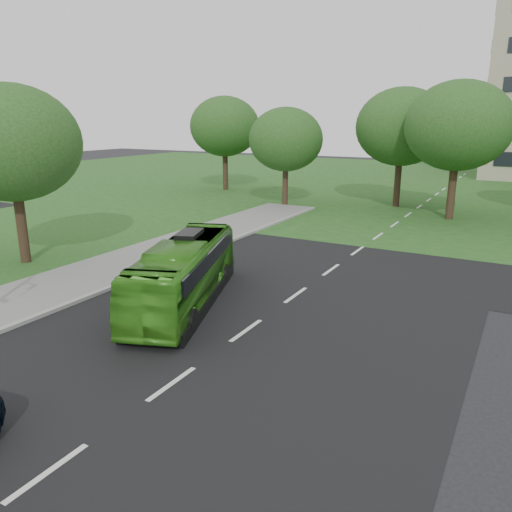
% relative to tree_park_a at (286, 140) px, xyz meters
% --- Properties ---
extents(ground, '(160.00, 160.00, 0.00)m').
position_rel_tree_park_a_xyz_m(ground, '(9.76, -25.17, -5.31)').
color(ground, black).
rests_on(ground, ground).
extents(street_surfaces, '(120.00, 120.00, 0.15)m').
position_rel_tree_park_a_xyz_m(street_surfaces, '(9.38, -2.42, -5.28)').
color(street_surfaces, black).
rests_on(street_surfaces, ground).
extents(tree_park_a, '(5.89, 5.89, 7.82)m').
position_rel_tree_park_a_xyz_m(tree_park_a, '(0.00, 0.00, 0.00)').
color(tree_park_a, black).
rests_on(tree_park_a, ground).
extents(tree_park_b, '(7.10, 7.10, 9.31)m').
position_rel_tree_park_a_xyz_m(tree_park_b, '(8.04, 4.08, 0.97)').
color(tree_park_b, black).
rests_on(tree_park_b, ground).
extents(tree_park_c, '(7.13, 7.13, 9.47)m').
position_rel_tree_park_a_xyz_m(tree_park_c, '(12.66, 0.61, 1.12)').
color(tree_park_c, black).
rests_on(tree_park_c, ground).
extents(tree_park_f, '(6.79, 6.79, 9.06)m').
position_rel_tree_park_a_xyz_m(tree_park_f, '(-9.44, 5.82, 0.85)').
color(tree_park_f, black).
rests_on(tree_park_f, ground).
extents(tree_side_near, '(6.43, 6.43, 8.54)m').
position_rel_tree_park_a_xyz_m(tree_side_near, '(-4.06, -21.25, 0.49)').
color(tree_side_near, black).
rests_on(tree_side_near, ground).
extents(bus, '(5.00, 9.00, 2.46)m').
position_rel_tree_park_a_xyz_m(bus, '(6.34, -21.99, -4.08)').
color(bus, '#3D941F').
rests_on(bus, ground).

